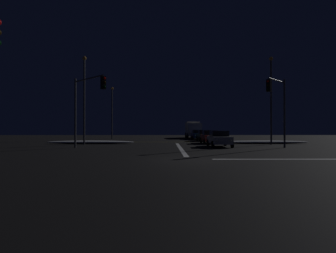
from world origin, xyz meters
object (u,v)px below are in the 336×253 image
Objects in this scene: sedan_green at (204,135)px; streetlamp_left_near at (84,94)px; sedan_silver at (219,139)px; traffic_signal_ne at (278,100)px; streetlamp_right_near at (271,94)px; sedan_blue at (198,135)px; streetlamp_left_far at (112,109)px; sedan_red at (210,137)px; box_truck at (193,129)px; traffic_signal_nw at (86,98)px.

sedan_green is 17.91m from streetlamp_left_near.
traffic_signal_ne is (4.83, -2.48, 3.54)m from sedan_silver.
streetlamp_right_near is 20.85m from streetlamp_left_near.
traffic_signal_ne reaches higher than sedan_green.
sedan_silver is at bearing -91.24° from sedan_green.
streetlamp_left_near is at bearing -134.30° from sedan_blue.
sedan_silver is 12.83m from sedan_green.
sedan_red is at bearing -43.12° from streetlamp_left_far.
box_truck is (-0.17, 25.79, 0.91)m from sedan_silver.
sedan_silver is 24.73m from streetlamp_left_far.
box_truck reaches higher than sedan_silver.
traffic_signal_ne is (5.00, -28.27, 2.63)m from box_truck.
traffic_signal_nw is 7.04m from streetlamp_left_near.
sedan_blue is 7.54m from box_truck.
sedan_green is 0.50× the size of streetlamp_left_far.
sedan_blue is at bearing 45.70° from streetlamp_left_near.
streetlamp_left_near reaches higher than sedan_green.
traffic_signal_nw is 17.07m from traffic_signal_ne.
sedan_green is 12.06m from streetlamp_right_near.
box_truck is 31.27m from traffic_signal_nw.
streetlamp_left_far is (-14.40, 13.49, 4.26)m from sedan_red.
streetlamp_left_near is (-14.35, 3.69, 4.82)m from sedan_silver.
sedan_green is 1.00× the size of sedan_blue.
traffic_signal_ne is at bearing -105.15° from streetlamp_right_near.
sedan_red is 0.44× the size of streetlamp_left_near.
sedan_green is at bearing -88.02° from box_truck.
box_truck is at bearing 90.59° from sedan_blue.
sedan_green is at bearing 88.04° from sedan_red.
traffic_signal_nw is at bearing -72.28° from streetlamp_left_near.
traffic_signal_nw is at bearing -112.80° from box_truck.
sedan_green is 0.44× the size of streetlamp_left_near.
streetlamp_left_far is 0.89× the size of streetlamp_left_near.
sedan_red is at bearing -91.96° from sedan_green.
sedan_green is at bearing -25.13° from streetlamp_left_far.
sedan_green is 16.71m from streetlamp_left_far.
sedan_blue is at bearing 60.22° from traffic_signal_nw.
streetlamp_left_far reaches higher than sedan_red.
sedan_red is at bearing -89.32° from sedan_blue.
traffic_signal_nw reaches higher than traffic_signal_ne.
traffic_signal_nw is (-12.14, -21.22, 3.66)m from sedan_blue.
streetlamp_right_near reaches higher than traffic_signal_nw.
streetlamp_left_far is (-2.11, 22.61, 0.59)m from traffic_signal_nw.
box_truck is at bearing 106.79° from streetlamp_right_near.
streetlamp_left_far is (-19.18, 22.17, 0.72)m from traffic_signal_ne.
sedan_blue is at bearing 90.68° from sedan_red.
streetlamp_right_near reaches higher than box_truck.
sedan_red is 8.43m from streetlamp_right_near.
sedan_green is 5.48m from sedan_blue.
sedan_silver is at bearing -150.42° from streetlamp_right_near.
sedan_silver is 6.20m from sedan_red.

